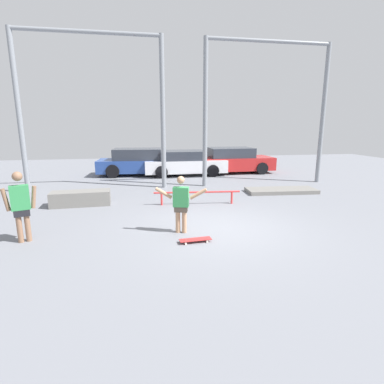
{
  "coord_description": "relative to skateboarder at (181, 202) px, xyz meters",
  "views": [
    {
      "loc": [
        -1.99,
        -7.37,
        2.68
      ],
      "look_at": [
        -0.39,
        1.52,
        0.66
      ],
      "focal_mm": 28.0,
      "sensor_mm": 36.0,
      "label": 1
    }
  ],
  "objects": [
    {
      "name": "grind_box",
      "position": [
        -2.99,
        3.23,
        -0.55
      ],
      "size": [
        1.97,
        0.77,
        0.49
      ],
      "primitive_type": "cube",
      "rotation": [
        0.0,
        0.0,
        0.05
      ],
      "color": "slate",
      "rests_on": "ground_plane"
    },
    {
      "name": "canopy_support_left",
      "position": [
        -2.71,
        5.76,
        2.99
      ],
      "size": [
        5.76,
        0.2,
        6.23
      ],
      "color": "gray",
      "rests_on": "ground_plane"
    },
    {
      "name": "ground_plane",
      "position": [
        0.98,
        0.19,
        -0.8
      ],
      "size": [
        36.0,
        36.0,
        0.0
      ],
      "primitive_type": "plane",
      "color": "slate"
    },
    {
      "name": "grind_rail",
      "position": [
        0.93,
        2.65,
        -0.43
      ],
      "size": [
        2.96,
        0.34,
        0.46
      ],
      "rotation": [
        0.0,
        0.0,
        -0.09
      ],
      "color": "red",
      "rests_on": "ground_plane"
    },
    {
      "name": "parked_car_blue",
      "position": [
        -0.91,
        9.37,
        -0.11
      ],
      "size": [
        4.71,
        2.19,
        1.44
      ],
      "rotation": [
        0.0,
        0.0,
        -0.07
      ],
      "color": "#284793",
      "rests_on": "ground_plane"
    },
    {
      "name": "canopy_support_right",
      "position": [
        4.67,
        5.76,
        2.99
      ],
      "size": [
        5.76,
        0.2,
        6.23
      ],
      "color": "gray",
      "rests_on": "ground_plane"
    },
    {
      "name": "skateboarder",
      "position": [
        0.0,
        0.0,
        0.0
      ],
      "size": [
        1.28,
        0.44,
        1.46
      ],
      "rotation": [
        0.0,
        0.0,
        -0.28
      ],
      "color": "tan",
      "rests_on": "ground_plane"
    },
    {
      "name": "parked_car_white",
      "position": [
        1.46,
        8.97,
        -0.15
      ],
      "size": [
        4.4,
        2.05,
        1.32
      ],
      "rotation": [
        0.0,
        0.0,
        -0.02
      ],
      "color": "white",
      "rests_on": "ground_plane"
    },
    {
      "name": "parked_car_red",
      "position": [
        4.29,
        9.24,
        -0.11
      ],
      "size": [
        4.49,
        2.09,
        1.43
      ],
      "rotation": [
        0.0,
        0.0,
        0.02
      ],
      "color": "red",
      "rests_on": "ground_plane"
    },
    {
      "name": "bystander",
      "position": [
        -3.7,
        0.04,
        0.12
      ],
      "size": [
        0.71,
        0.33,
        1.67
      ],
      "rotation": [
        0.0,
        0.0,
        3.49
      ],
      "color": "#8C664C",
      "rests_on": "ground_plane"
    },
    {
      "name": "skateboard",
      "position": [
        0.23,
        -0.71,
        -0.74
      ],
      "size": [
        0.77,
        0.29,
        0.08
      ],
      "rotation": [
        0.0,
        0.0,
        0.08
      ],
      "color": "red",
      "rests_on": "ground_plane"
    },
    {
      "name": "manual_pad",
      "position": [
        4.67,
        3.89,
        -0.72
      ],
      "size": [
        2.87,
        1.22,
        0.15
      ],
      "primitive_type": "cube",
      "rotation": [
        0.0,
        0.0,
        -0.07
      ],
      "color": "slate",
      "rests_on": "ground_plane"
    }
  ]
}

